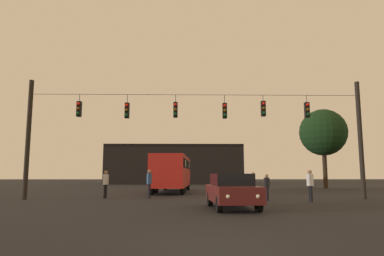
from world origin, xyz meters
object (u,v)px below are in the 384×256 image
(car_near_right, at_px, (232,190))
(pedestrian_crossing_right, at_px, (149,182))
(pedestrian_far_side, at_px, (253,183))
(tree_left_silhouette, at_px, (323,133))
(pedestrian_crossing_center, at_px, (310,184))
(pedestrian_trailing, at_px, (250,186))
(pedestrian_near_bus, at_px, (106,182))
(pedestrian_crossing_left, at_px, (267,186))
(city_bus, at_px, (173,170))

(car_near_right, relative_size, pedestrian_crossing_right, 2.47)
(pedestrian_far_side, bearing_deg, tree_left_silhouette, 53.41)
(pedestrian_crossing_center, relative_size, tree_left_silhouette, 0.20)
(pedestrian_trailing, xyz_separation_m, pedestrian_far_side, (0.79, 3.13, 0.09))
(pedestrian_crossing_right, bearing_deg, pedestrian_trailing, -16.15)
(pedestrian_near_bus, bearing_deg, pedestrian_trailing, -11.51)
(pedestrian_crossing_left, relative_size, pedestrian_near_bus, 0.87)
(city_bus, xyz_separation_m, pedestrian_crossing_right, (-1.21, -7.86, -0.84))
(car_near_right, height_order, pedestrian_far_side, pedestrian_far_side)
(pedestrian_crossing_left, relative_size, pedestrian_crossing_center, 0.87)
(city_bus, relative_size, pedestrian_trailing, 7.37)
(pedestrian_trailing, bearing_deg, pedestrian_far_side, 75.93)
(pedestrian_crossing_center, height_order, tree_left_silhouette, tree_left_silhouette)
(pedestrian_trailing, distance_m, pedestrian_far_side, 3.23)
(pedestrian_crossing_center, bearing_deg, pedestrian_crossing_left, 151.00)
(city_bus, distance_m, pedestrian_near_bus, 8.82)
(pedestrian_crossing_center, bearing_deg, pedestrian_crossing_right, 161.29)
(pedestrian_trailing, height_order, tree_left_silhouette, tree_left_silhouette)
(car_near_right, bearing_deg, pedestrian_crossing_left, 61.21)
(pedestrian_near_bus, height_order, tree_left_silhouette, tree_left_silhouette)
(pedestrian_near_bus, bearing_deg, pedestrian_crossing_center, -14.76)
(pedestrian_crossing_left, height_order, pedestrian_crossing_right, pedestrian_crossing_right)
(pedestrian_crossing_center, distance_m, pedestrian_far_side, 5.01)
(pedestrian_near_bus, xyz_separation_m, tree_left_silhouette, (20.49, 15.92, 5.16))
(pedestrian_crossing_center, bearing_deg, pedestrian_near_bus, 165.24)
(pedestrian_crossing_left, bearing_deg, pedestrian_far_side, 92.58)
(pedestrian_trailing, bearing_deg, pedestrian_crossing_center, -23.60)
(pedestrian_crossing_center, height_order, pedestrian_trailing, pedestrian_crossing_center)
(city_bus, height_order, pedestrian_crossing_center, city_bus)
(pedestrian_crossing_right, distance_m, tree_left_silhouette, 24.40)
(car_near_right, distance_m, pedestrian_near_bus, 9.89)
(pedestrian_crossing_right, xyz_separation_m, pedestrian_near_bus, (-2.76, 0.04, -0.04))
(car_near_right, distance_m, pedestrian_crossing_center, 6.10)
(car_near_right, relative_size, pedestrian_crossing_center, 2.53)
(pedestrian_crossing_center, distance_m, pedestrian_trailing, 3.34)
(pedestrian_crossing_left, bearing_deg, city_bus, 120.78)
(pedestrian_far_side, relative_size, tree_left_silhouette, 0.19)
(car_near_right, height_order, pedestrian_crossing_center, pedestrian_crossing_center)
(pedestrian_far_side, bearing_deg, pedestrian_trailing, -104.07)
(pedestrian_trailing, bearing_deg, city_bus, 116.95)
(pedestrian_crossing_right, height_order, tree_left_silhouette, tree_left_silhouette)
(pedestrian_crossing_right, bearing_deg, pedestrian_far_side, 11.22)
(pedestrian_crossing_left, xyz_separation_m, pedestrian_crossing_right, (-7.04, 1.93, 0.18))
(pedestrian_crossing_left, bearing_deg, pedestrian_near_bus, 168.66)
(tree_left_silhouette, bearing_deg, pedestrian_crossing_center, -114.20)
(city_bus, bearing_deg, pedestrian_near_bus, -116.89)
(pedestrian_crossing_center, bearing_deg, pedestrian_far_side, 116.94)
(pedestrian_crossing_right, bearing_deg, city_bus, 81.29)
(city_bus, bearing_deg, tree_left_silhouette, 26.11)
(pedestrian_trailing, height_order, pedestrian_far_side, pedestrian_far_side)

